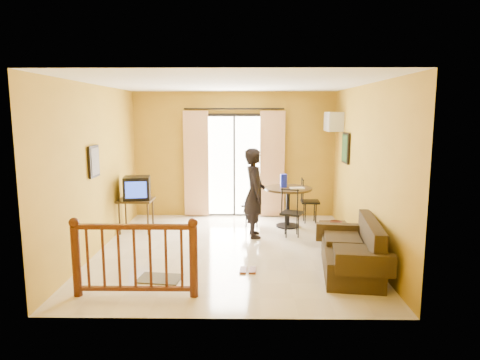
{
  "coord_description": "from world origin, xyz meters",
  "views": [
    {
      "loc": [
        0.26,
        -7.09,
        2.34
      ],
      "look_at": [
        0.16,
        0.2,
        1.19
      ],
      "focal_mm": 32.0,
      "sensor_mm": 36.0,
      "label": 1
    }
  ],
  "objects_px": {
    "television": "(137,188)",
    "standing_person": "(254,193)",
    "coffee_table": "(337,233)",
    "sofa": "(354,254)",
    "dining_table": "(288,196)"
  },
  "relations": [
    {
      "from": "dining_table",
      "to": "coffee_table",
      "type": "relative_size",
      "value": 1.15
    },
    {
      "from": "television",
      "to": "coffee_table",
      "type": "bearing_deg",
      "value": -23.75
    },
    {
      "from": "coffee_table",
      "to": "standing_person",
      "type": "bearing_deg",
      "value": 154.93
    },
    {
      "from": "dining_table",
      "to": "television",
      "type": "bearing_deg",
      "value": -171.93
    },
    {
      "from": "television",
      "to": "standing_person",
      "type": "bearing_deg",
      "value": -16.59
    },
    {
      "from": "coffee_table",
      "to": "sofa",
      "type": "distance_m",
      "value": 1.21
    },
    {
      "from": "television",
      "to": "coffee_table",
      "type": "distance_m",
      "value": 3.89
    },
    {
      "from": "coffee_table",
      "to": "standing_person",
      "type": "distance_m",
      "value": 1.68
    },
    {
      "from": "sofa",
      "to": "standing_person",
      "type": "bearing_deg",
      "value": 134.63
    },
    {
      "from": "dining_table",
      "to": "sofa",
      "type": "relative_size",
      "value": 0.56
    },
    {
      "from": "television",
      "to": "sofa",
      "type": "height_order",
      "value": "television"
    },
    {
      "from": "standing_person",
      "to": "sofa",
      "type": "bearing_deg",
      "value": -150.28
    },
    {
      "from": "television",
      "to": "coffee_table",
      "type": "xyz_separation_m",
      "value": [
        3.72,
        -0.96,
        -0.63
      ]
    },
    {
      "from": "coffee_table",
      "to": "standing_person",
      "type": "height_order",
      "value": "standing_person"
    },
    {
      "from": "coffee_table",
      "to": "standing_person",
      "type": "xyz_separation_m",
      "value": [
        -1.43,
        0.67,
        0.59
      ]
    }
  ]
}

